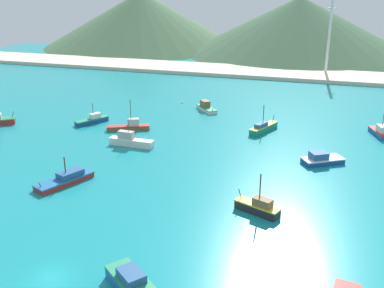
# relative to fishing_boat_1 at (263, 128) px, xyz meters

# --- Properties ---
(ground) EXTENTS (260.00, 280.00, 0.50)m
(ground) POSITION_rel_fishing_boat_1_xyz_m (-14.76, -29.12, -1.15)
(ground) COLOR teal
(fishing_boat_1) EXTENTS (5.27, 9.10, 6.21)m
(fishing_boat_1) POSITION_rel_fishing_boat_1_xyz_m (0.00, 0.00, 0.00)
(fishing_boat_1) COLOR #198466
(fishing_boat_1) RESTS_ON ground
(fishing_boat_2) EXTENTS (9.78, 8.67, 2.36)m
(fishing_boat_2) POSITION_rel_fishing_boat_1_xyz_m (-4.31, -58.87, -0.02)
(fishing_boat_2) COLOR #1E5BA8
(fishing_boat_2) RESTS_ON ground
(fishing_boat_3) EXTENTS (7.03, 7.57, 2.44)m
(fishing_boat_3) POSITION_rel_fishing_boat_1_xyz_m (-16.74, 12.93, -0.07)
(fishing_boat_3) COLOR silver
(fishing_boat_3) RESTS_ON ground
(fishing_boat_4) EXTENTS (6.85, 10.38, 4.60)m
(fishing_boat_4) POSITION_rel_fishing_boat_1_xyz_m (-27.02, -36.41, -0.19)
(fishing_boat_4) COLOR red
(fishing_boat_4) RESTS_ON ground
(fishing_boat_6) EXTENTS (4.88, 7.73, 5.27)m
(fishing_boat_6) POSITION_rel_fishing_boat_1_xyz_m (24.71, 4.94, -0.02)
(fishing_boat_6) COLOR #1E5BA8
(fishing_boat_6) RESTS_ON ground
(fishing_boat_7) EXTENTS (9.49, 2.16, 6.05)m
(fishing_boat_7) POSITION_rel_fishing_boat_1_xyz_m (-24.35, -16.86, 0.14)
(fishing_boat_7) COLOR silver
(fishing_boat_7) RESTS_ON ground
(fishing_boat_8) EXTENTS (8.08, 6.74, 2.23)m
(fishing_boat_8) POSITION_rel_fishing_boat_1_xyz_m (13.05, -14.96, -0.09)
(fishing_boat_8) COLOR #14478C
(fishing_boat_8) RESTS_ON ground
(fishing_boat_10) EXTENTS (5.74, 8.11, 4.69)m
(fishing_boat_10) POSITION_rel_fishing_boat_1_xyz_m (-39.34, -5.47, -0.15)
(fishing_boat_10) COLOR #14478C
(fishing_boat_10) RESTS_ON ground
(fishing_boat_12) EXTENTS (9.49, 5.72, 6.96)m
(fishing_boat_12) POSITION_rel_fishing_boat_1_xyz_m (-28.80, -7.64, -0.07)
(fishing_boat_12) COLOR brown
(fishing_boat_12) RESTS_ON ground
(fishing_boat_15) EXTENTS (7.06, 4.38, 6.18)m
(fishing_boat_15) POSITION_rel_fishing_boat_1_xyz_m (5.07, -37.06, 0.06)
(fishing_boat_15) COLOR #232328
(fishing_boat_15) RESTS_ON ground
(buoy_0) EXTENTS (0.65, 0.65, 0.65)m
(buoy_0) POSITION_rel_fishing_boat_1_xyz_m (-25.00, 18.02, -0.79)
(buoy_0) COLOR silver
(buoy_0) RESTS_ON ground
(beach_strip) EXTENTS (247.00, 19.86, 1.20)m
(beach_strip) POSITION_rel_fishing_boat_1_xyz_m (-14.76, 64.75, -0.30)
(beach_strip) COLOR beige
(beach_strip) RESTS_ON ground
(hill_west) EXTENTS (97.27, 97.27, 26.36)m
(hill_west) POSITION_rel_fishing_boat_1_xyz_m (-80.70, 119.94, 12.28)
(hill_west) COLOR #476B47
(hill_west) RESTS_ON ground
(hill_central) EXTENTS (102.22, 102.22, 24.91)m
(hill_central) POSITION_rel_fishing_boat_1_xyz_m (-3.09, 117.64, 11.55)
(hill_central) COLOR #3D6042
(hill_central) RESTS_ON ground
(radio_tower) EXTENTS (2.76, 2.21, 27.60)m
(radio_tower) POSITION_rel_fishing_boat_1_xyz_m (11.10, 69.59, 13.17)
(radio_tower) COLOR silver
(radio_tower) RESTS_ON ground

